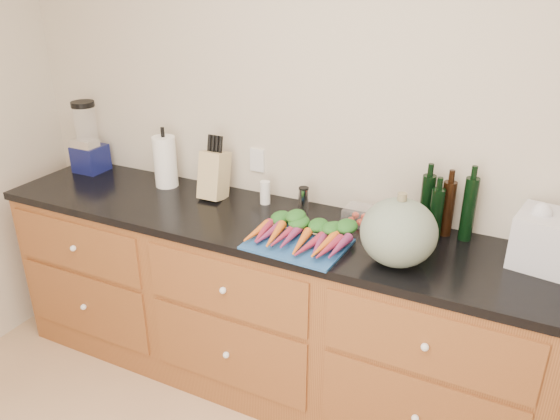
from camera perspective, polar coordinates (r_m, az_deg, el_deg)
The scene contains 15 objects.
wall_back at distance 2.60m, azimuth 9.66°, elevation 7.19°, with size 4.10×0.05×2.60m, color beige.
cabinets at distance 2.70m, azimuth 6.27°, elevation -12.17°, with size 3.60×0.64×0.90m.
countertop at distance 2.46m, azimuth 6.79°, elevation -3.27°, with size 3.64×0.62×0.04m, color black.
cutting_board at distance 2.37m, azimuth 1.83°, elevation -3.56°, with size 0.42×0.31×0.01m, color #204D8C.
carrots at distance 2.39m, azimuth 2.26°, elevation -2.49°, with size 0.43×0.32×0.06m.
squash at distance 2.22m, azimuth 12.29°, elevation -2.30°, with size 0.31×0.31×0.28m, color #576857.
blender_appliance at distance 3.36m, azimuth -19.44°, elevation 6.79°, with size 0.16×0.16×0.41m.
paper_towel at distance 3.02m, azimuth -11.90°, elevation 4.96°, with size 0.12×0.12×0.28m, color white.
knife_block at distance 2.83m, azimuth -6.90°, elevation 3.64°, with size 0.12×0.12×0.24m, color tan.
grinder_salt at distance 2.75m, azimuth -1.57°, elevation 1.83°, with size 0.05×0.05×0.12m, color white.
grinder_pepper at distance 2.67m, azimuth 2.48°, elevation 1.12°, with size 0.05×0.05×0.12m, color black.
canister_chrome at distance 2.67m, azimuth 2.48°, elevation 1.05°, with size 0.05×0.05×0.12m, color silver.
tomato_box at distance 2.57m, azimuth 8.61°, elevation -0.63°, with size 0.17×0.13×0.08m, color white.
bottles at distance 2.50m, azimuth 16.87°, elevation 0.13°, with size 0.24×0.12×0.29m.
grocery_bag at distance 2.41m, azimuth 26.81°, elevation -3.05°, with size 0.30×0.24×0.22m, color white, non-canonical shape.
Camera 1 is at (0.69, -0.77, 2.05)m, focal length 35.00 mm.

